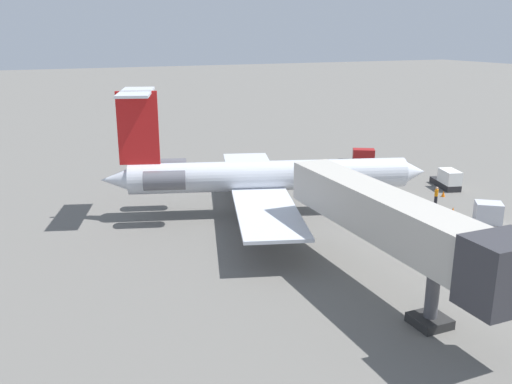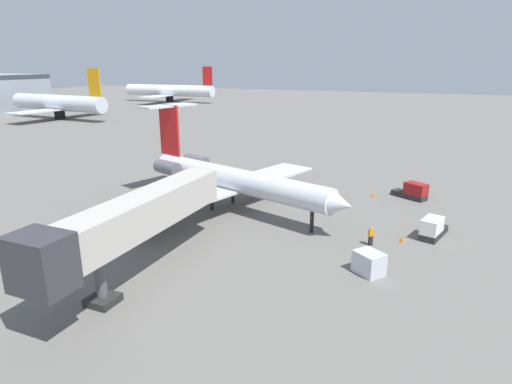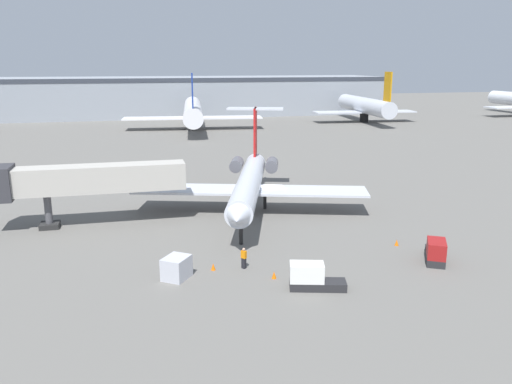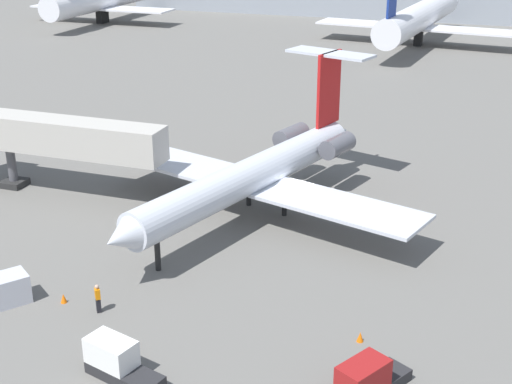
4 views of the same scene
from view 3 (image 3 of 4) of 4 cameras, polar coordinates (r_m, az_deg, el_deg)
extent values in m
cube|color=#66635E|center=(56.46, 1.80, -1.91)|extent=(400.00, 400.00, 0.10)
cylinder|color=silver|center=(53.65, -0.79, 0.93)|extent=(9.18, 22.56, 2.47)
cone|color=silver|center=(41.88, -2.06, -2.90)|extent=(2.89, 2.80, 2.34)
cone|color=silver|center=(65.69, 0.03, 3.38)|extent=(2.78, 3.11, 2.10)
cube|color=silver|center=(54.76, 6.22, 0.11)|extent=(12.55, 7.71, 0.24)
cube|color=silver|center=(55.72, -7.52, 0.31)|extent=(12.55, 7.71, 0.24)
cylinder|color=#595960|center=(61.69, 1.78, 3.05)|extent=(2.39, 3.50, 1.50)
cylinder|color=#595960|center=(61.97, -2.17, 3.10)|extent=(2.39, 3.50, 1.50)
cube|color=red|center=(63.17, -0.08, 6.75)|extent=(1.18, 3.13, 5.80)
cube|color=silver|center=(62.87, -0.08, 9.28)|extent=(7.21, 4.32, 0.20)
cylinder|color=black|center=(45.23, -1.69, -4.60)|extent=(0.36, 0.36, 2.06)
cylinder|color=black|center=(56.05, 1.00, -0.88)|extent=(0.36, 0.36, 2.06)
cylinder|color=black|center=(56.28, -2.25, -0.83)|extent=(0.36, 0.36, 2.06)
cube|color=#B7B2A8|center=(52.14, -17.67, 1.43)|extent=(17.67, 2.67, 2.60)
cube|color=#333338|center=(53.46, -26.70, 0.88)|extent=(2.41, 3.21, 3.20)
cylinder|color=#4C4C51|center=(53.37, -22.16, -1.99)|extent=(0.70, 0.70, 3.39)
cube|color=#262626|center=(53.76, -22.02, -3.47)|extent=(1.80, 1.80, 0.50)
cube|color=black|center=(40.27, -1.37, -7.94)|extent=(0.39, 0.40, 0.85)
cube|color=orange|center=(40.00, -1.37, -6.98)|extent=(0.46, 0.47, 0.60)
sphere|color=tan|center=(39.85, -1.38, -6.42)|extent=(0.24, 0.24, 0.24)
cube|color=#262628|center=(44.44, 19.33, -6.78)|extent=(3.19, 4.17, 0.60)
cube|color=maroon|center=(43.37, 19.48, -5.97)|extent=(2.40, 2.78, 1.30)
cube|color=#262628|center=(37.14, 6.91, -10.23)|extent=(4.23, 2.43, 0.60)
cube|color=white|center=(36.70, 5.69, -8.89)|extent=(2.69, 2.00, 1.30)
cube|color=silver|center=(38.79, -8.86, -8.35)|extent=(2.51, 2.59, 1.67)
cone|color=orange|center=(40.12, -4.80, -8.31)|extent=(0.36, 0.36, 0.55)
cone|color=orange|center=(38.54, 2.03, -9.24)|extent=(0.36, 0.36, 0.55)
cone|color=orange|center=(46.80, 15.43, -5.46)|extent=(0.36, 0.36, 0.55)
cube|color=#8C939E|center=(162.46, -8.74, 10.54)|extent=(127.32, 25.53, 11.52)
cube|color=#333842|center=(149.73, -8.36, 12.23)|extent=(127.32, 0.60, 1.20)
cylinder|color=white|center=(125.42, -7.06, 9.01)|extent=(8.87, 39.76, 4.28)
cube|color=navy|center=(107.30, -7.12, 11.17)|extent=(0.77, 4.01, 7.00)
cube|color=white|center=(125.58, -7.04, 8.22)|extent=(33.68, 9.84, 0.30)
cube|color=black|center=(125.75, -7.02, 7.49)|extent=(1.20, 2.80, 2.40)
cylinder|color=silver|center=(143.31, 12.04, 9.43)|extent=(6.85, 33.20, 4.24)
cube|color=orange|center=(129.59, 14.49, 11.32)|extent=(0.62, 4.01, 7.00)
cube|color=silver|center=(143.45, 12.00, 8.75)|extent=(28.08, 8.19, 0.30)
cube|color=black|center=(143.61, 11.97, 8.11)|extent=(1.20, 2.80, 2.40)
camera|label=1|loc=(74.77, -36.55, 10.80)|focal=38.46mm
camera|label=2|loc=(42.00, -54.42, 7.39)|focal=30.23mm
camera|label=4|loc=(28.52, 63.89, 17.10)|focal=49.56mm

